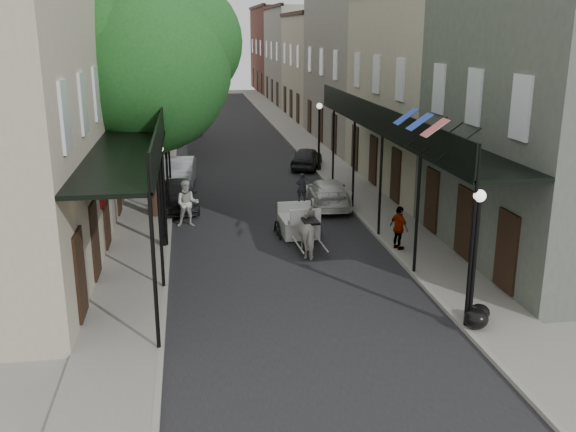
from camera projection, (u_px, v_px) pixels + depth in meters
name	position (u px, v px, depth m)	size (l,w,h in m)	color
ground	(304.00, 308.00, 18.37)	(140.00, 140.00, 0.00)	gray
road	(243.00, 167.00, 37.34)	(8.00, 90.00, 0.01)	black
sidewalk_left	(155.00, 169.00, 36.58)	(2.20, 90.00, 0.12)	gray
sidewalk_right	(327.00, 163.00, 38.07)	(2.20, 90.00, 0.12)	gray
building_row_left	(104.00, 67.00, 44.09)	(5.00, 80.00, 10.50)	#ADA68A
building_row_right	(347.00, 65.00, 46.64)	(5.00, 80.00, 10.50)	gray
gallery_left	(140.00, 134.00, 23.15)	(2.20, 18.05, 4.88)	black
gallery_right	(395.00, 128.00, 24.57)	(2.20, 18.05, 4.88)	black
tree_near	(156.00, 61.00, 25.59)	(7.31, 6.80, 9.63)	#382619
tree_far	(165.00, 61.00, 39.05)	(6.45, 6.00, 8.61)	#382619
lamppost_right_near	(475.00, 257.00, 16.50)	(0.32, 0.32, 3.71)	black
lamppost_left	(161.00, 194.00, 22.88)	(0.32, 0.32, 3.71)	black
lamppost_right_far	(319.00, 135.00, 35.48)	(0.32, 0.32, 3.71)	black
horse	(311.00, 233.00, 22.60)	(0.85, 1.86, 1.57)	silver
carriage	(296.00, 208.00, 24.84)	(1.70, 2.37, 2.63)	black
pedestrian_walking	(187.00, 204.00, 25.76)	(0.93, 0.72, 1.91)	beige
pedestrian_sidewalk_left	(137.00, 161.00, 33.33)	(1.26, 0.72, 1.95)	gray
pedestrian_sidewalk_right	(399.00, 228.00, 22.74)	(0.93, 0.39, 1.58)	gray
car_left_near	(179.00, 195.00, 28.37)	(1.56, 3.89, 1.32)	black
car_left_mid	(179.00, 172.00, 32.65)	(1.48, 4.23, 1.39)	#A4A4A9
car_left_far	(181.00, 124.00, 49.33)	(2.43, 5.28, 1.47)	black
car_right_near	(328.00, 193.00, 28.76)	(1.75, 4.32, 1.25)	silver
car_right_far	(307.00, 158.00, 36.75)	(1.46, 3.62, 1.23)	black
trash_bags	(477.00, 316.00, 16.98)	(0.90, 1.05, 0.54)	black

